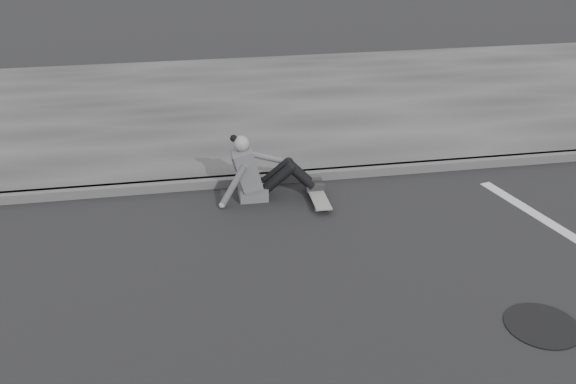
% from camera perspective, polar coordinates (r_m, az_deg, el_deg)
% --- Properties ---
extents(ground, '(80.00, 80.00, 0.00)m').
position_cam_1_polar(ground, '(6.70, 9.10, -8.10)').
color(ground, black).
rests_on(ground, ground).
extents(curb, '(24.00, 0.16, 0.12)m').
position_cam_1_polar(curb, '(8.82, 3.94, 1.65)').
color(curb, '#454545').
rests_on(curb, ground).
extents(sidewalk, '(24.00, 6.00, 0.12)m').
position_cam_1_polar(sidewalk, '(11.56, 0.43, 7.92)').
color(sidewalk, '#343434').
rests_on(sidewalk, ground).
extents(manhole, '(0.69, 0.69, 0.01)m').
position_cam_1_polar(manhole, '(6.52, 21.65, -10.97)').
color(manhole, black).
rests_on(manhole, ground).
extents(skateboard, '(0.20, 0.78, 0.09)m').
position_cam_1_polar(skateboard, '(8.16, 2.67, -0.39)').
color(skateboard, gray).
rests_on(skateboard, ground).
extents(seated_woman, '(1.38, 0.46, 0.88)m').
position_cam_1_polar(seated_woman, '(8.14, -2.71, 1.79)').
color(seated_woman, '#4C4C4E').
rests_on(seated_woman, ground).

